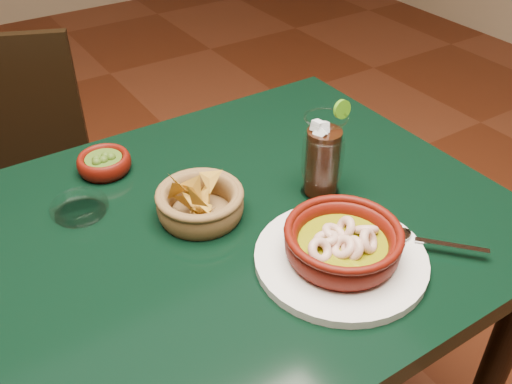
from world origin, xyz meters
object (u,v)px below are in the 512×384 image
dining_chair (17,193)px  shrimp_plate (342,247)px  dining_table (186,281)px  cola_drink (323,157)px  chip_basket (200,203)px

dining_chair → shrimp_plate: 1.01m
shrimp_plate → dining_chair: bearing=111.9°
dining_table → shrimp_plate: 0.30m
dining_table → cola_drink: (0.29, -0.02, 0.18)m
shrimp_plate → cola_drink: (0.09, 0.17, 0.05)m
dining_chair → shrimp_plate: size_ratio=2.49×
dining_chair → shrimp_plate: bearing=-68.1°
cola_drink → chip_basket: bearing=165.0°
dining_table → shrimp_plate: shrimp_plate is taller
dining_chair → cola_drink: cola_drink is taller
dining_table → cola_drink: 0.34m
dining_chair → chip_basket: dining_chair is taller
dining_table → cola_drink: cola_drink is taller
shrimp_plate → chip_basket: (-0.13, 0.24, -0.01)m
dining_chair → cola_drink: size_ratio=4.74×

